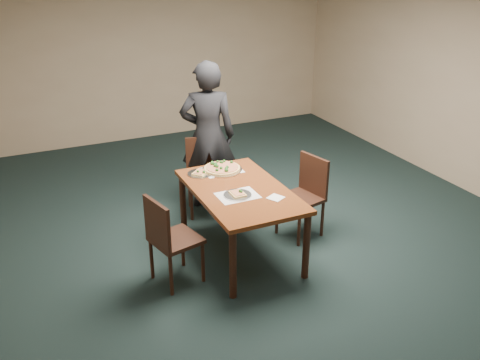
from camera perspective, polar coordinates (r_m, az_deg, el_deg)
name	(u,v)px	position (r m, az deg, el deg)	size (l,w,h in m)	color
ground	(271,240)	(6.04, 3.33, -6.36)	(8.00, 8.00, 0.00)	black
room_shell	(275,87)	(5.38, 3.77, 9.88)	(8.00, 8.00, 8.00)	tan
dining_table	(240,197)	(5.48, 0.00, -1.84)	(0.90, 1.50, 0.75)	#572711
chair_far	(204,171)	(6.49, -3.84, 0.97)	(0.52, 0.52, 0.91)	black
chair_left	(169,236)	(5.10, -7.63, -5.96)	(0.51, 0.51, 0.91)	black
chair_right	(306,192)	(5.98, 7.03, -1.23)	(0.51, 0.51, 0.91)	black
diner	(208,136)	(6.49, -3.46, 4.75)	(0.67, 0.44, 1.83)	black
placemat_main	(222,170)	(5.89, -1.92, 1.06)	(0.42, 0.32, 0.00)	white
placemat_near	(238,195)	(5.30, -0.26, -1.66)	(0.40, 0.30, 0.00)	white
pizza_pan	(222,168)	(5.88, -1.95, 1.26)	(0.44, 0.44, 0.07)	silver
slice_plate_near	(238,194)	(5.29, -0.25, -1.53)	(0.28, 0.28, 0.06)	silver
slice_plate_far	(200,173)	(5.80, -4.25, 0.73)	(0.28, 0.28, 0.06)	silver
napkin	(276,198)	(5.26, 3.83, -1.90)	(0.14, 0.14, 0.01)	white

